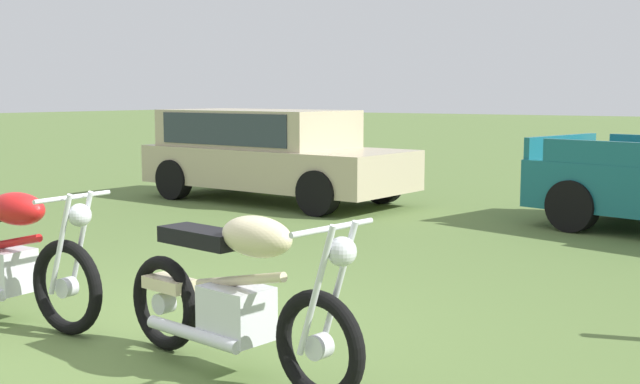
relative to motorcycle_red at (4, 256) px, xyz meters
The scene contains 4 objects.
ground_plane 1.18m from the motorcycle_red, 14.54° to the left, with size 120.00×120.00×0.00m, color #567038.
motorcycle_red is the anchor object (origin of this frame).
motorcycle_cream 2.18m from the motorcycle_red, ahead, with size 1.99×0.64×1.02m.
car_beige 6.96m from the motorcycle_red, 111.72° to the left, with size 4.41×2.06×1.43m.
Camera 1 is at (4.16, -3.76, 1.68)m, focal length 44.87 mm.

